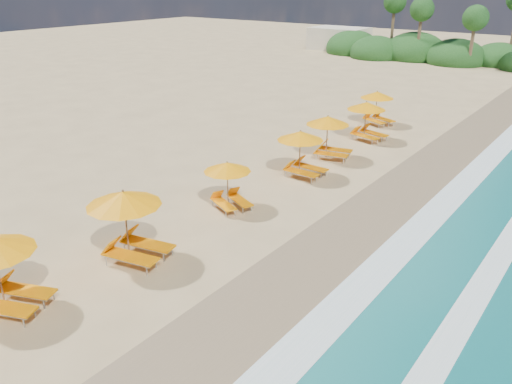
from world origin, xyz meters
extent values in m
plane|color=tan|center=(0.00, 0.00, 0.00)|extent=(160.00, 160.00, 0.00)
cube|color=#80694C|center=(4.00, 0.00, 0.01)|extent=(4.00, 160.00, 0.01)
cube|color=white|center=(5.50, 0.00, 0.03)|extent=(1.20, 160.00, 0.01)
cube|color=white|center=(8.50, 0.00, 0.02)|extent=(0.80, 160.00, 0.01)
cylinder|color=olive|center=(-1.72, -4.97, 1.21)|extent=(0.06, 0.06, 2.42)
cone|color=#FF9605|center=(-1.72, -4.97, 2.21)|extent=(2.95, 2.95, 0.49)
sphere|color=olive|center=(-1.72, -4.97, 2.48)|extent=(0.09, 0.09, 0.09)
cylinder|color=olive|center=(-1.75, 0.40, 0.95)|extent=(0.05, 0.05, 1.91)
cone|color=#FF9605|center=(-1.75, 0.40, 1.74)|extent=(2.58, 2.58, 0.38)
sphere|color=olive|center=(-1.75, 0.40, 1.96)|extent=(0.07, 0.07, 0.07)
cylinder|color=olive|center=(-1.32, 5.32, 1.08)|extent=(0.05, 0.05, 2.16)
cone|color=#FF9605|center=(-1.32, 5.32, 1.98)|extent=(2.27, 2.27, 0.43)
sphere|color=olive|center=(-1.32, 5.32, 2.22)|extent=(0.08, 0.08, 0.08)
cylinder|color=olive|center=(-1.60, 8.44, 1.10)|extent=(0.05, 0.05, 2.19)
cone|color=#FF9605|center=(-1.60, 8.44, 2.01)|extent=(2.71, 2.71, 0.44)
sphere|color=olive|center=(-1.60, 8.44, 2.25)|extent=(0.08, 0.08, 0.08)
cylinder|color=olive|center=(-1.45, 12.74, 1.09)|extent=(0.05, 0.05, 2.18)
cone|color=#FF9605|center=(-1.45, 12.74, 1.99)|extent=(2.69, 2.69, 0.44)
sphere|color=olive|center=(-1.45, 12.74, 2.24)|extent=(0.08, 0.08, 0.08)
cylinder|color=olive|center=(-2.41, 16.34, 1.04)|extent=(0.05, 0.05, 2.08)
cone|color=#FF9605|center=(-2.41, 16.34, 1.90)|extent=(2.79, 2.79, 0.42)
sphere|color=olive|center=(-2.41, 16.34, 2.13)|extent=(0.07, 0.07, 0.07)
ellipsoid|color=#163D14|center=(-6.00, 45.00, 0.62)|extent=(6.40, 6.40, 4.16)
ellipsoid|color=#163D14|center=(-11.00, 46.00, 0.70)|extent=(7.20, 7.20, 4.68)
ellipsoid|color=#163D14|center=(-15.00, 44.00, 0.58)|extent=(6.00, 6.00, 3.90)
ellipsoid|color=#163D14|center=(-2.00, 47.00, 0.55)|extent=(5.60, 5.60, 3.64)
ellipsoid|color=#163D14|center=(-19.00, 46.00, 0.64)|extent=(6.60, 6.60, 4.29)
cylinder|color=brown|center=(-4.00, 43.00, 2.50)|extent=(0.36, 0.36, 5.00)
sphere|color=#163D14|center=(-4.00, 43.00, 5.00)|extent=(2.60, 2.60, 2.60)
cylinder|color=brown|center=(-10.00, 44.00, 2.80)|extent=(0.36, 0.36, 5.60)
sphere|color=#163D14|center=(-10.00, 44.00, 5.60)|extent=(2.60, 2.60, 2.60)
cylinder|color=brown|center=(-14.00, 46.00, 3.10)|extent=(0.36, 0.36, 6.20)
sphere|color=#163D14|center=(-14.00, 46.00, 6.20)|extent=(2.60, 2.60, 2.60)
cube|color=beige|center=(-22.00, 48.00, 1.40)|extent=(7.00, 5.00, 2.80)
camera|label=1|loc=(11.04, -14.95, 8.92)|focal=36.51mm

